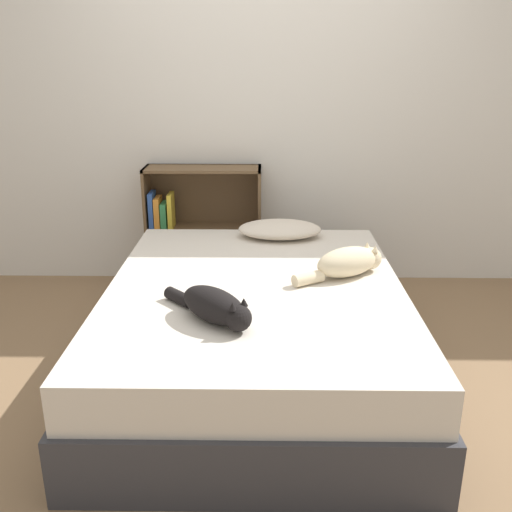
% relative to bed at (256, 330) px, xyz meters
% --- Properties ---
extents(ground_plane, '(8.00, 8.00, 0.00)m').
position_rel_bed_xyz_m(ground_plane, '(0.00, 0.00, -0.25)').
color(ground_plane, '#846647').
extents(wall_back, '(8.00, 0.06, 2.50)m').
position_rel_bed_xyz_m(wall_back, '(0.00, 1.42, 1.00)').
color(wall_back, silver).
rests_on(wall_back, ground_plane).
extents(bed, '(1.52, 1.97, 0.51)m').
position_rel_bed_xyz_m(bed, '(0.00, 0.00, 0.00)').
color(bed, '#333338').
rests_on(bed, ground_plane).
extents(pillow, '(0.52, 0.33, 0.11)m').
position_rel_bed_xyz_m(pillow, '(0.14, 0.79, 0.31)').
color(pillow, beige).
rests_on(pillow, bed).
extents(cat_light, '(0.50, 0.36, 0.15)m').
position_rel_bed_xyz_m(cat_light, '(0.48, 0.13, 0.33)').
color(cat_light, beige).
rests_on(cat_light, bed).
extents(cat_dark, '(0.44, 0.45, 0.15)m').
position_rel_bed_xyz_m(cat_dark, '(-0.17, -0.42, 0.33)').
color(cat_dark, black).
rests_on(cat_dark, bed).
extents(bookshelf, '(0.81, 0.26, 0.87)m').
position_rel_bed_xyz_m(bookshelf, '(-0.42, 1.28, 0.20)').
color(bookshelf, brown).
rests_on(bookshelf, ground_plane).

